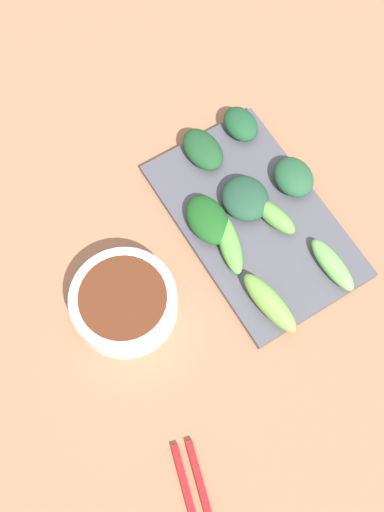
% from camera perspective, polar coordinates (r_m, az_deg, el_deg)
% --- Properties ---
extents(tabletop, '(2.10, 2.10, 0.02)m').
position_cam_1_polar(tabletop, '(0.82, 1.20, -0.84)').
color(tabletop, '#99694B').
rests_on(tabletop, ground).
extents(sauce_bowl, '(0.13, 0.13, 0.05)m').
position_cam_1_polar(sauce_bowl, '(0.77, -6.14, -4.28)').
color(sauce_bowl, white).
rests_on(sauce_bowl, tabletop).
extents(serving_plate, '(0.18, 0.29, 0.01)m').
position_cam_1_polar(serving_plate, '(0.83, 5.70, 3.24)').
color(serving_plate, '#4B4C55').
rests_on(serving_plate, tabletop).
extents(broccoli_leafy_0, '(0.04, 0.06, 0.03)m').
position_cam_1_polar(broccoli_leafy_0, '(0.88, 4.46, 11.87)').
color(broccoli_leafy_0, '#1C4D2C').
rests_on(broccoli_leafy_0, serving_plate).
extents(broccoli_stalk_1, '(0.04, 0.10, 0.03)m').
position_cam_1_polar(broccoli_stalk_1, '(0.77, 7.07, -4.23)').
color(broccoli_stalk_1, '#76BA4A').
rests_on(broccoli_stalk_1, serving_plate).
extents(broccoli_stalk_2, '(0.05, 0.09, 0.02)m').
position_cam_1_polar(broccoli_stalk_2, '(0.80, 3.53, 1.04)').
color(broccoli_stalk_2, '#5EB345').
rests_on(broccoli_stalk_2, serving_plate).
extents(broccoli_stalk_3, '(0.04, 0.07, 0.02)m').
position_cam_1_polar(broccoli_stalk_3, '(0.82, 7.65, 3.44)').
color(broccoli_stalk_3, '#62A145').
rests_on(broccoli_stalk_3, serving_plate).
extents(broccoli_stalk_4, '(0.03, 0.08, 0.02)m').
position_cam_1_polar(broccoli_stalk_4, '(0.81, 12.64, -0.78)').
color(broccoli_stalk_4, '#70B85A').
rests_on(broccoli_stalk_4, serving_plate).
extents(broccoli_leafy_5, '(0.05, 0.07, 0.03)m').
position_cam_1_polar(broccoli_leafy_5, '(0.86, 1.00, 9.65)').
color(broccoli_leafy_5, '#1C4B27').
rests_on(broccoli_leafy_5, serving_plate).
extents(broccoli_leafy_6, '(0.05, 0.06, 0.03)m').
position_cam_1_polar(broccoli_leafy_6, '(0.85, 9.21, 7.10)').
color(broccoli_leafy_6, '#235435').
rests_on(broccoli_leafy_6, serving_plate).
extents(broccoli_leafy_7, '(0.07, 0.07, 0.03)m').
position_cam_1_polar(broccoli_leafy_7, '(0.82, 4.87, 5.24)').
color(broccoli_leafy_7, '#204832').
rests_on(broccoli_leafy_7, serving_plate).
extents(broccoli_leafy_8, '(0.05, 0.08, 0.03)m').
position_cam_1_polar(broccoli_leafy_8, '(0.81, 1.46, 3.32)').
color(broccoli_leafy_8, '#1A541D').
rests_on(broccoli_leafy_8, serving_plate).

